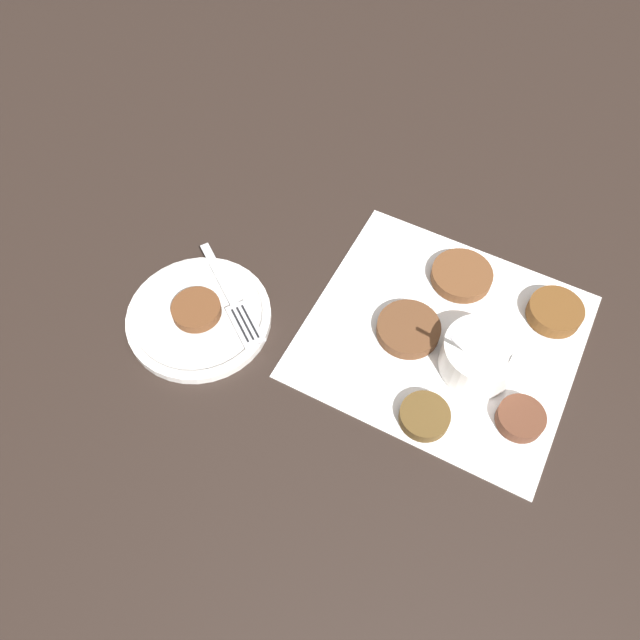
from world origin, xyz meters
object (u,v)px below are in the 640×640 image
Objects in this scene: serving_plate at (199,316)px; fritter_on_plate at (196,310)px; sauce_bowl at (479,357)px; fork at (235,304)px.

fritter_on_plate is (-0.00, -0.00, 0.02)m from serving_plate.
sauce_bowl reaches higher than serving_plate.
sauce_bowl is 0.64× the size of fork.
fork is at bearing 44.40° from fritter_on_plate.
fork is (0.04, 0.04, -0.01)m from fritter_on_plate.
fritter_on_plate is 0.40× the size of fork.
sauce_bowl is 0.54× the size of serving_plate.
sauce_bowl is at bearing 14.59° from fork.
fork reaches higher than serving_plate.
sauce_bowl is 0.37m from fritter_on_plate.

